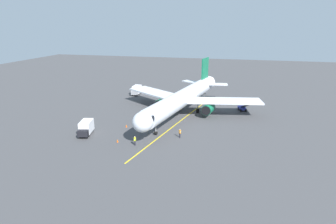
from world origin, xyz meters
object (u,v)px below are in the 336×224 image
at_px(ground_crew_wing_walker, 135,141).
at_px(safety_cone_nose_right, 117,141).
at_px(airplane, 183,98).
at_px(safety_cone_nose_left, 126,126).
at_px(box_truck_near_nose, 86,128).
at_px(box_truck_portside, 136,90).
at_px(ground_crew_marshaller, 180,133).
at_px(belt_loader_starboard_side, 242,108).

xyz_separation_m(ground_crew_wing_walker, safety_cone_nose_right, (3.53, -0.50, -0.61)).
bearing_deg(airplane, safety_cone_nose_right, 65.77).
relative_size(ground_crew_wing_walker, safety_cone_nose_left, 3.11).
bearing_deg(box_truck_near_nose, box_truck_portside, -87.07).
bearing_deg(ground_crew_wing_walker, box_truck_portside, -70.29).
bearing_deg(box_truck_near_nose, airplane, -133.07).
xyz_separation_m(airplane, ground_crew_marshaller, (-2.06, 13.78, -3.12)).
distance_m(airplane, safety_cone_nose_left, 15.16).
distance_m(ground_crew_wing_walker, belt_loader_starboard_side, 31.42).
distance_m(box_truck_near_nose, box_truck_portside, 32.39).
xyz_separation_m(airplane, safety_cone_nose_left, (9.75, 10.99, -3.73)).
distance_m(ground_crew_marshaller, ground_crew_wing_walker, 8.70).
bearing_deg(safety_cone_nose_right, box_truck_near_nose, -14.48).
relative_size(ground_crew_marshaller, belt_loader_starboard_side, 0.36).
relative_size(box_truck_near_nose, safety_cone_nose_right, 8.95).
relative_size(ground_crew_wing_walker, box_truck_portside, 0.37).
distance_m(airplane, ground_crew_wing_walker, 19.93).
bearing_deg(safety_cone_nose_right, airplane, -114.23).
bearing_deg(safety_cone_nose_left, ground_crew_wing_walker, 121.25).
bearing_deg(box_truck_portside, ground_crew_wing_walker, 109.71).
bearing_deg(box_truck_near_nose, ground_crew_marshaller, -170.59).
relative_size(ground_crew_wing_walker, belt_loader_starboard_side, 0.36).
bearing_deg(safety_cone_nose_right, ground_crew_marshaller, -155.26).
distance_m(belt_loader_starboard_side, safety_cone_nose_left, 29.00).
xyz_separation_m(belt_loader_starboard_side, safety_cone_nose_left, (23.12, 17.50, -0.44)).
distance_m(box_truck_portside, belt_loader_starboard_side, 31.99).
height_order(belt_loader_starboard_side, safety_cone_nose_left, belt_loader_starboard_side).
bearing_deg(ground_crew_marshaller, box_truck_portside, -56.69).
height_order(airplane, belt_loader_starboard_side, airplane).
relative_size(box_truck_near_nose, safety_cone_nose_left, 8.95).
height_order(box_truck_portside, safety_cone_nose_left, box_truck_portside).
distance_m(box_truck_near_nose, safety_cone_nose_left, 8.27).
bearing_deg(box_truck_portside, safety_cone_nose_left, 105.78).
bearing_deg(box_truck_near_nose, belt_loader_starboard_side, -141.32).
relative_size(ground_crew_marshaller, ground_crew_wing_walker, 1.00).
xyz_separation_m(airplane, belt_loader_starboard_side, (-13.38, -6.51, -3.29)).
bearing_deg(ground_crew_marshaller, airplane, -81.50).
relative_size(ground_crew_wing_walker, safety_cone_nose_right, 3.11).
bearing_deg(safety_cone_nose_left, box_truck_near_nose, 44.21).
relative_size(airplane, safety_cone_nose_right, 72.92).
bearing_deg(ground_crew_marshaller, belt_loader_starboard_side, -119.16).
height_order(ground_crew_marshaller, belt_loader_starboard_side, belt_loader_starboard_side).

